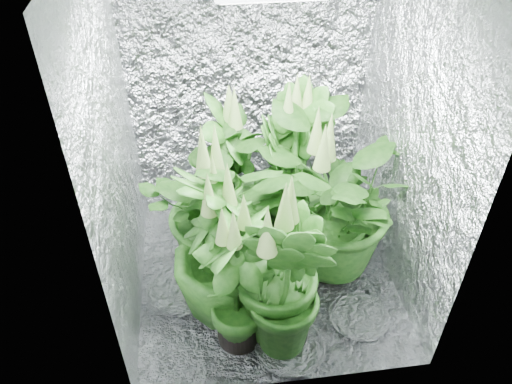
{
  "coord_description": "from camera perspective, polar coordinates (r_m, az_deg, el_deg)",
  "views": [
    {
      "loc": [
        -0.36,
        -2.21,
        2.46
      ],
      "look_at": [
        -0.06,
        0.0,
        0.67
      ],
      "focal_mm": 35.0,
      "sensor_mm": 36.0,
      "label": 1
    }
  ],
  "objects": [
    {
      "name": "plant_b",
      "position": [
        3.33,
        -2.85,
        2.54
      ],
      "size": [
        0.72,
        0.72,
        1.1
      ],
      "rotation": [
        0.0,
        0.0,
        1.02
      ],
      "color": "black",
      "rests_on": "ground"
    },
    {
      "name": "plant_g",
      "position": [
        2.61,
        3.28,
        -9.83
      ],
      "size": [
        0.78,
        0.78,
        1.11
      ],
      "rotation": [
        0.0,
        0.0,
        5.35
      ],
      "color": "black",
      "rests_on": "ground"
    },
    {
      "name": "plant_e",
      "position": [
        3.01,
        8.88,
        -1.48
      ],
      "size": [
        1.04,
        1.04,
        1.14
      ],
      "rotation": [
        0.0,
        0.0,
        3.02
      ],
      "color": "black",
      "rests_on": "ground"
    },
    {
      "name": "plant_c",
      "position": [
        3.2,
        3.84,
        2.15
      ],
      "size": [
        0.62,
        0.62,
        1.2
      ],
      "rotation": [
        0.0,
        0.0,
        1.61
      ],
      "color": "black",
      "rests_on": "ground"
    },
    {
      "name": "plant_d",
      "position": [
        2.77,
        -4.16,
        -6.6
      ],
      "size": [
        0.74,
        0.74,
        1.08
      ],
      "rotation": [
        0.0,
        0.0,
        2.05
      ],
      "color": "black",
      "rests_on": "ground"
    },
    {
      "name": "plant_a",
      "position": [
        3.03,
        -3.86,
        -1.54
      ],
      "size": [
        1.02,
        1.02,
        1.08
      ],
      "rotation": [
        0.0,
        0.0,
        6.1
      ],
      "color": "black",
      "rests_on": "ground"
    },
    {
      "name": "walls",
      "position": [
        2.67,
        1.33,
        5.6
      ],
      "size": [
        1.62,
        1.62,
        2.0
      ],
      "color": "silver",
      "rests_on": "ground"
    },
    {
      "name": "plant_f",
      "position": [
        2.63,
        -2.16,
        -10.27
      ],
      "size": [
        0.69,
        0.69,
        1.02
      ],
      "rotation": [
        0.0,
        0.0,
        4.09
      ],
      "color": "black",
      "rests_on": "ground"
    },
    {
      "name": "circulation_fan",
      "position": [
        3.7,
        8.93,
        -0.3
      ],
      "size": [
        0.16,
        0.33,
        0.38
      ],
      "rotation": [
        0.0,
        0.0,
        0.06
      ],
      "color": "black",
      "rests_on": "ground"
    },
    {
      "name": "ground",
      "position": [
        3.33,
        1.08,
        -8.99
      ],
      "size": [
        1.6,
        1.6,
        0.0
      ],
      "primitive_type": "plane",
      "color": "silver",
      "rests_on": "ground"
    },
    {
      "name": "plant_label",
      "position": [
        2.76,
        4.58,
        -13.07
      ],
      "size": [
        0.06,
        0.04,
        0.09
      ],
      "primitive_type": "cube",
      "rotation": [
        -0.21,
        0.0,
        0.29
      ],
      "color": "white",
      "rests_on": "plant_g"
    }
  ]
}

